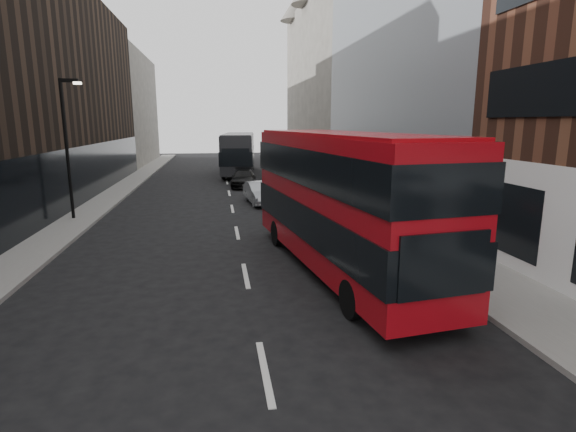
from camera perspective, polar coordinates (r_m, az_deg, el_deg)
name	(u,v)px	position (r m, az deg, el deg)	size (l,w,h in m)	color
sidewalk_right	(333,192)	(32.83, 5.79, 3.07)	(3.00, 80.00, 0.15)	slate
sidewalk_left	(110,197)	(32.54, -21.66, 2.21)	(2.00, 80.00, 0.15)	slate
building_modern_block	(417,41)	(30.39, 16.03, 20.59)	(5.03, 22.00, 20.00)	#999DA3
building_victorian	(325,80)	(52.03, 4.77, 16.88)	(6.50, 24.00, 21.00)	#646058
building_left_mid	(68,95)	(37.93, -26.14, 13.62)	(5.00, 24.00, 14.00)	black
building_left_far	(126,110)	(59.34, -19.90, 12.56)	(5.00, 20.00, 13.00)	#646058
street_lamp	(68,140)	(25.46, -26.20, 8.70)	(1.06, 0.22, 7.00)	black
red_bus	(340,196)	(15.17, 6.57, 2.56)	(4.23, 11.90, 4.72)	#9B0911
grey_bus	(239,153)	(44.66, -6.26, 8.01)	(4.04, 12.46, 3.96)	black
car_a	(310,215)	(21.37, 2.86, 0.13)	(1.68, 4.18, 1.43)	black
car_b	(260,193)	(28.39, -3.60, 2.97)	(1.44, 4.13, 1.36)	#9A9EA2
car_c	(244,178)	(36.01, -5.66, 4.80)	(1.88, 4.61, 1.34)	black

